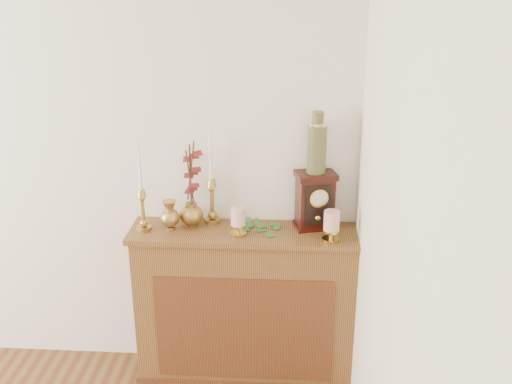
# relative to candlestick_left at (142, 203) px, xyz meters

# --- Properties ---
(console_shelf) EXTENTS (1.24, 0.34, 0.93)m
(console_shelf) POSITION_rel_candlestick_left_xyz_m (0.54, 0.03, -0.65)
(console_shelf) COLOR brown
(console_shelf) RESTS_ON ground
(candlestick_left) EXTENTS (0.08, 0.08, 0.48)m
(candlestick_left) POSITION_rel_candlestick_left_xyz_m (0.00, 0.00, 0.00)
(candlestick_left) COLOR tan
(candlestick_left) RESTS_ON console_shelf
(candlestick_center) EXTENTS (0.09, 0.09, 0.52)m
(candlestick_center) POSITION_rel_candlestick_left_xyz_m (0.35, 0.12, 0.01)
(candlestick_center) COLOR tan
(candlestick_center) RESTS_ON console_shelf
(bud_vase) EXTENTS (0.10, 0.10, 0.17)m
(bud_vase) POSITION_rel_candlestick_left_xyz_m (0.14, 0.01, -0.07)
(bud_vase) COLOR tan
(bud_vase) RESTS_ON console_shelf
(ginger_jar) EXTENTS (0.20, 0.21, 0.49)m
(ginger_jar) POSITION_rel_candlestick_left_xyz_m (0.25, 0.11, 0.06)
(ginger_jar) COLOR tan
(ginger_jar) RESTS_ON console_shelf
(pillar_candle_left) EXTENTS (0.09, 0.09, 0.17)m
(pillar_candle_left) POSITION_rel_candlestick_left_xyz_m (0.51, -0.03, -0.07)
(pillar_candle_left) COLOR gold
(pillar_candle_left) RESTS_ON console_shelf
(pillar_candle_right) EXTENTS (0.09, 0.09, 0.18)m
(pillar_candle_right) POSITION_rel_candlestick_left_xyz_m (0.99, -0.07, -0.06)
(pillar_candle_right) COLOR gold
(pillar_candle_right) RESTS_ON console_shelf
(ivy_garland) EXTENTS (0.45, 0.20, 0.08)m
(ivy_garland) POSITION_rel_candlestick_left_xyz_m (0.68, 0.04, -0.14)
(ivy_garland) COLOR #2A6E2A
(ivy_garland) RESTS_ON console_shelf
(mantel_clock) EXTENTS (0.24, 0.20, 0.31)m
(mantel_clock) POSITION_rel_candlestick_left_xyz_m (0.91, 0.10, -0.00)
(mantel_clock) COLOR #360F0A
(mantel_clock) RESTS_ON console_shelf
(ceramic_vase) EXTENTS (0.10, 0.10, 0.33)m
(ceramic_vase) POSITION_rel_candlestick_left_xyz_m (0.91, 0.10, 0.30)
(ceramic_vase) COLOR #162D24
(ceramic_vase) RESTS_ON mantel_clock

